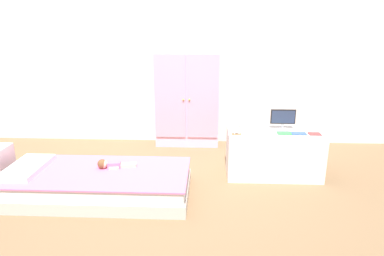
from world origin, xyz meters
name	(u,v)px	position (x,y,z in m)	size (l,w,h in m)	color
ground_plane	(156,189)	(0.00, 0.00, -0.01)	(10.00, 10.00, 0.02)	brown
back_wall	(170,47)	(0.00, 1.57, 1.35)	(6.40, 0.05, 2.70)	silver
bed	(98,183)	(-0.55, -0.18, 0.13)	(1.82, 0.85, 0.26)	beige
pillow	(27,167)	(-1.26, -0.18, 0.29)	(0.32, 0.61, 0.05)	white
doll	(110,164)	(-0.45, -0.09, 0.30)	(0.39, 0.15, 0.10)	#D6668E
wardrobe	(187,97)	(0.25, 1.39, 0.69)	(0.87, 0.31, 1.38)	#EFADCC
tv_stand	(273,153)	(1.28, 0.40, 0.26)	(1.04, 0.49, 0.53)	silver
tv_monitor	(283,118)	(1.38, 0.49, 0.66)	(0.27, 0.10, 0.22)	#99999E
rocking_horse_toy	(238,129)	(0.86, 0.24, 0.59)	(0.10, 0.04, 0.13)	#8E6642
book_green	(284,133)	(1.36, 0.29, 0.54)	(0.14, 0.09, 0.02)	#429E51
book_blue	(299,134)	(1.52, 0.29, 0.53)	(0.15, 0.09, 0.01)	blue
book_red	(315,134)	(1.68, 0.29, 0.53)	(0.13, 0.10, 0.01)	#CC3838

